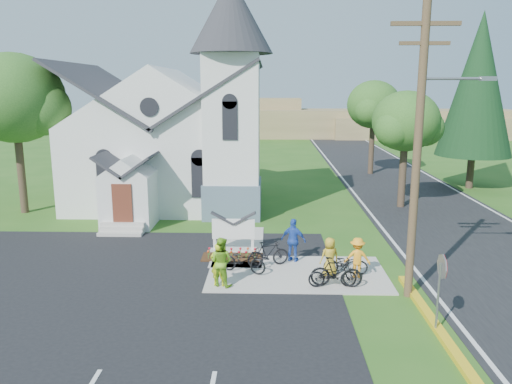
{
  "coord_description": "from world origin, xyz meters",
  "views": [
    {
      "loc": [
        0.37,
        -18.12,
        7.23
      ],
      "look_at": [
        -0.24,
        5.0,
        2.36
      ],
      "focal_mm": 35.0,
      "sensor_mm": 36.0,
      "label": 1
    }
  ],
  "objects_px": {
    "church_sign": "(233,229)",
    "bike_0": "(243,260)",
    "cyclist_2": "(293,240)",
    "cyclist_3": "(357,258)",
    "stop_sign": "(441,277)",
    "bike_3": "(336,272)",
    "bike_4": "(346,263)",
    "utility_pole": "(420,143)",
    "cyclist_0": "(219,264)",
    "cyclist_4": "(330,257)",
    "bike_1": "(268,254)",
    "bike_2": "(333,275)",
    "cyclist_1": "(221,262)"
  },
  "relations": [
    {
      "from": "bike_3",
      "to": "bike_0",
      "type": "bearing_deg",
      "value": 73.87
    },
    {
      "from": "bike_3",
      "to": "stop_sign",
      "type": "bearing_deg",
      "value": -137.28
    },
    {
      "from": "bike_4",
      "to": "cyclist_4",
      "type": "bearing_deg",
      "value": 111.7
    },
    {
      "from": "cyclist_0",
      "to": "cyclist_4",
      "type": "height_order",
      "value": "cyclist_0"
    },
    {
      "from": "bike_4",
      "to": "cyclist_0",
      "type": "bearing_deg",
      "value": 108.97
    },
    {
      "from": "cyclist_2",
      "to": "cyclist_4",
      "type": "height_order",
      "value": "cyclist_2"
    },
    {
      "from": "bike_1",
      "to": "bike_3",
      "type": "relative_size",
      "value": 0.95
    },
    {
      "from": "church_sign",
      "to": "bike_0",
      "type": "distance_m",
      "value": 2.8
    },
    {
      "from": "church_sign",
      "to": "bike_2",
      "type": "xyz_separation_m",
      "value": [
        3.92,
        -4.06,
        -0.51
      ]
    },
    {
      "from": "cyclist_0",
      "to": "bike_1",
      "type": "bearing_deg",
      "value": -123.36
    },
    {
      "from": "cyclist_1",
      "to": "cyclist_0",
      "type": "bearing_deg",
      "value": 44.03
    },
    {
      "from": "stop_sign",
      "to": "bike_2",
      "type": "bearing_deg",
      "value": 129.17
    },
    {
      "from": "bike_0",
      "to": "cyclist_4",
      "type": "xyz_separation_m",
      "value": [
        3.36,
        -0.29,
        0.27
      ]
    },
    {
      "from": "bike_4",
      "to": "stop_sign",
      "type": "bearing_deg",
      "value": -151.78
    },
    {
      "from": "stop_sign",
      "to": "bike_1",
      "type": "height_order",
      "value": "stop_sign"
    },
    {
      "from": "bike_4",
      "to": "bike_1",
      "type": "bearing_deg",
      "value": 79.39
    },
    {
      "from": "bike_3",
      "to": "cyclist_4",
      "type": "xyz_separation_m",
      "value": [
        -0.13,
        1.06,
        0.21
      ]
    },
    {
      "from": "bike_4",
      "to": "bike_3",
      "type": "bearing_deg",
      "value": 161.55
    },
    {
      "from": "utility_pole",
      "to": "bike_1",
      "type": "distance_m",
      "value": 7.46
    },
    {
      "from": "stop_sign",
      "to": "bike_2",
      "type": "relative_size",
      "value": 1.39
    },
    {
      "from": "utility_pole",
      "to": "cyclist_4",
      "type": "xyz_separation_m",
      "value": [
        -2.64,
        1.71,
        -4.58
      ]
    },
    {
      "from": "bike_1",
      "to": "cyclist_2",
      "type": "bearing_deg",
      "value": -79.45
    },
    {
      "from": "bike_3",
      "to": "bike_4",
      "type": "bearing_deg",
      "value": -17.66
    },
    {
      "from": "bike_2",
      "to": "cyclist_0",
      "type": "bearing_deg",
      "value": 85.77
    },
    {
      "from": "cyclist_4",
      "to": "stop_sign",
      "type": "bearing_deg",
      "value": 103.0
    },
    {
      "from": "bike_2",
      "to": "cyclist_1",
      "type": "bearing_deg",
      "value": 85.29
    },
    {
      "from": "cyclist_2",
      "to": "cyclist_4",
      "type": "xyz_separation_m",
      "value": [
        1.32,
        -1.66,
        -0.15
      ]
    },
    {
      "from": "bike_4",
      "to": "church_sign",
      "type": "bearing_deg",
      "value": 63.03
    },
    {
      "from": "cyclist_4",
      "to": "cyclist_0",
      "type": "bearing_deg",
      "value": -4.29
    },
    {
      "from": "church_sign",
      "to": "bike_1",
      "type": "distance_m",
      "value": 2.55
    },
    {
      "from": "cyclist_2",
      "to": "utility_pole",
      "type": "bearing_deg",
      "value": 162.02
    },
    {
      "from": "cyclist_4",
      "to": "bike_4",
      "type": "relative_size",
      "value": 0.9
    },
    {
      "from": "bike_0",
      "to": "cyclist_1",
      "type": "height_order",
      "value": "cyclist_1"
    },
    {
      "from": "bike_0",
      "to": "cyclist_4",
      "type": "bearing_deg",
      "value": -75.14
    },
    {
      "from": "utility_pole",
      "to": "bike_2",
      "type": "bearing_deg",
      "value": 166.48
    },
    {
      "from": "utility_pole",
      "to": "cyclist_4",
      "type": "height_order",
      "value": "utility_pole"
    },
    {
      "from": "stop_sign",
      "to": "bike_4",
      "type": "bearing_deg",
      "value": 113.94
    },
    {
      "from": "stop_sign",
      "to": "cyclist_0",
      "type": "relative_size",
      "value": 1.51
    },
    {
      "from": "cyclist_0",
      "to": "bike_0",
      "type": "relative_size",
      "value": 0.86
    },
    {
      "from": "cyclist_1",
      "to": "bike_4",
      "type": "relative_size",
      "value": 1.07
    },
    {
      "from": "cyclist_1",
      "to": "cyclist_2",
      "type": "bearing_deg",
      "value": -112.2
    },
    {
      "from": "utility_pole",
      "to": "cyclist_2",
      "type": "relative_size",
      "value": 5.45
    },
    {
      "from": "church_sign",
      "to": "stop_sign",
      "type": "height_order",
      "value": "stop_sign"
    },
    {
      "from": "cyclist_0",
      "to": "cyclist_3",
      "type": "distance_m",
      "value": 5.33
    },
    {
      "from": "bike_1",
      "to": "cyclist_3",
      "type": "distance_m",
      "value": 3.59
    },
    {
      "from": "church_sign",
      "to": "utility_pole",
      "type": "bearing_deg",
      "value": -35.6
    },
    {
      "from": "cyclist_0",
      "to": "cyclist_4",
      "type": "bearing_deg",
      "value": -157.91
    },
    {
      "from": "utility_pole",
      "to": "bike_2",
      "type": "xyz_separation_m",
      "value": [
        -2.65,
        0.64,
        -4.88
      ]
    },
    {
      "from": "cyclist_2",
      "to": "cyclist_3",
      "type": "bearing_deg",
      "value": 166.13
    },
    {
      "from": "utility_pole",
      "to": "cyclist_0",
      "type": "distance_m",
      "value": 8.22
    }
  ]
}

